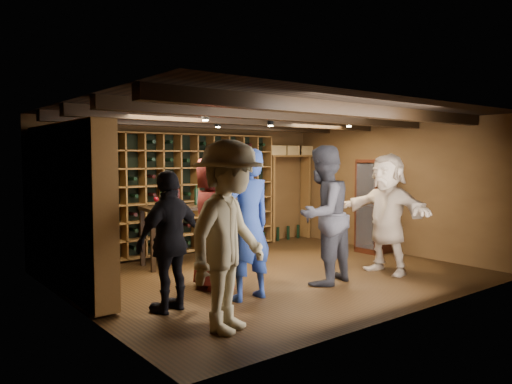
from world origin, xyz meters
TOP-DOWN VIEW (x-y plane):
  - ground at (0.00, 0.00)m, footprint 6.00×6.00m
  - room_shell at (0.00, 0.05)m, footprint 6.00×6.00m
  - wine_rack_back at (-0.52, 2.33)m, footprint 4.65×0.30m
  - wine_rack_left at (-2.83, 0.82)m, footprint 0.30×2.65m
  - crate_shelf at (2.41, 2.32)m, footprint 1.20×0.32m
  - display_cabinet at (2.71, 0.20)m, footprint 0.55×0.50m
  - man_blue_shirt at (-1.12, -0.86)m, footprint 0.71×0.47m
  - man_grey_suit at (0.21, -0.89)m, footprint 1.11×0.95m
  - guest_red_floral at (-1.15, -0.10)m, footprint 0.81×1.03m
  - guest_woman_black at (-2.13, -0.69)m, footprint 1.05×0.64m
  - guest_khaki at (-1.97, -1.68)m, footprint 1.49×1.22m
  - guest_beige at (1.51, -1.02)m, footprint 0.57×1.75m
  - tasting_table at (-0.76, 1.45)m, footprint 1.41×0.85m

SIDE VIEW (x-z plane):
  - ground at x=0.00m, z-range 0.00..0.00m
  - guest_woman_black at x=-2.13m, z-range 0.00..1.67m
  - display_cabinet at x=2.71m, z-range -0.02..1.73m
  - tasting_table at x=-0.76m, z-range 0.23..1.52m
  - guest_red_floral at x=-1.15m, z-range 0.00..1.85m
  - guest_beige at x=1.51m, z-range 0.00..1.89m
  - man_blue_shirt at x=-1.12m, z-range 0.00..1.93m
  - man_grey_suit at x=0.21m, z-range 0.00..1.99m
  - guest_khaki at x=-1.97m, z-range 0.00..2.00m
  - wine_rack_back at x=-0.52m, z-range 0.05..2.25m
  - wine_rack_left at x=-2.83m, z-range 0.05..2.25m
  - crate_shelf at x=2.41m, z-range 0.54..2.60m
  - room_shell at x=0.00m, z-range -0.58..5.42m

